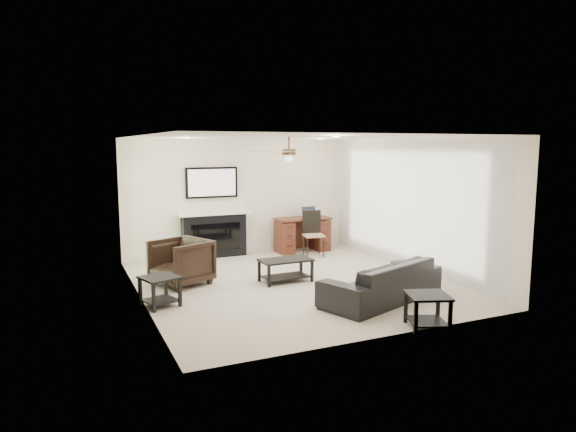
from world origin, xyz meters
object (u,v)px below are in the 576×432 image
object	(u,v)px
sofa	(382,281)
coffee_table	(286,270)
desk	(302,235)
fireplace_unit	(214,212)
armchair	(181,262)

from	to	relation	value
sofa	coffee_table	world-z (taller)	sofa
desk	sofa	bearing A→B (deg)	-97.36
sofa	coffee_table	distance (m)	1.84
fireplace_unit	desk	world-z (taller)	fireplace_unit
sofa	coffee_table	xyz separation A→B (m)	(-0.90, 1.60, -0.11)
coffee_table	fireplace_unit	distance (m)	2.62
fireplace_unit	armchair	bearing A→B (deg)	-120.83
fireplace_unit	desk	bearing A→B (deg)	-7.06
coffee_table	desk	bearing A→B (deg)	56.08
armchair	coffee_table	bearing A→B (deg)	48.60
coffee_table	armchair	bearing A→B (deg)	160.43
sofa	coffee_table	size ratio (longest dim) A/B	2.35
sofa	fireplace_unit	distance (m)	4.35
coffee_table	sofa	bearing A→B (deg)	-62.28
coffee_table	desk	xyz separation A→B (m)	(1.39, 2.20, 0.18)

